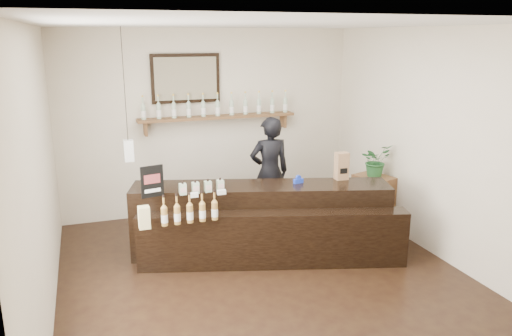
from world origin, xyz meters
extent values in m
plane|color=black|center=(0.00, 0.00, 0.00)|extent=(5.00, 5.00, 0.00)
plane|color=beige|center=(0.00, 2.50, 1.40)|extent=(4.50, 0.00, 4.50)
plane|color=beige|center=(0.00, -2.50, 1.40)|extent=(4.50, 0.00, 4.50)
plane|color=beige|center=(-2.25, 0.00, 1.40)|extent=(0.00, 5.00, 5.00)
plane|color=beige|center=(2.25, 0.00, 1.40)|extent=(0.00, 5.00, 5.00)
plane|color=white|center=(0.00, 0.00, 2.80)|extent=(5.00, 5.00, 0.00)
cube|color=brown|center=(0.10, 2.37, 1.50)|extent=(2.40, 0.25, 0.04)
cube|color=brown|center=(-0.98, 2.40, 1.38)|extent=(0.04, 0.20, 0.20)
cube|color=brown|center=(1.18, 2.40, 1.38)|extent=(0.04, 0.20, 0.20)
cube|color=black|center=(-0.35, 2.47, 2.08)|extent=(1.02, 0.04, 0.72)
cube|color=#3E3728|center=(-0.35, 2.44, 2.08)|extent=(0.92, 0.01, 0.62)
cube|color=white|center=(-1.30, 1.60, 1.25)|extent=(0.12, 0.12, 0.28)
cylinder|color=black|center=(-1.30, 1.60, 2.09)|extent=(0.01, 0.01, 1.41)
cylinder|color=#AAC1A2|center=(-1.00, 2.37, 1.62)|extent=(0.07, 0.07, 0.20)
cone|color=#AAC1A2|center=(-1.00, 2.37, 1.75)|extent=(0.07, 0.07, 0.05)
cylinder|color=#AAC1A2|center=(-1.00, 2.37, 1.81)|extent=(0.02, 0.02, 0.07)
cylinder|color=gold|center=(-1.00, 2.37, 1.86)|extent=(0.03, 0.03, 0.02)
cylinder|color=white|center=(-1.00, 2.37, 1.60)|extent=(0.07, 0.07, 0.09)
cylinder|color=#AAC1A2|center=(-0.78, 2.37, 1.62)|extent=(0.07, 0.07, 0.20)
cone|color=#AAC1A2|center=(-0.78, 2.37, 1.75)|extent=(0.07, 0.07, 0.05)
cylinder|color=#AAC1A2|center=(-0.78, 2.37, 1.81)|extent=(0.02, 0.02, 0.07)
cylinder|color=gold|center=(-0.78, 2.37, 1.86)|extent=(0.03, 0.03, 0.02)
cylinder|color=white|center=(-0.78, 2.37, 1.60)|extent=(0.07, 0.07, 0.09)
cylinder|color=#AAC1A2|center=(-0.56, 2.37, 1.62)|extent=(0.07, 0.07, 0.20)
cone|color=#AAC1A2|center=(-0.56, 2.37, 1.75)|extent=(0.07, 0.07, 0.05)
cylinder|color=#AAC1A2|center=(-0.56, 2.37, 1.81)|extent=(0.02, 0.02, 0.07)
cylinder|color=gold|center=(-0.56, 2.37, 1.86)|extent=(0.03, 0.03, 0.02)
cylinder|color=white|center=(-0.56, 2.37, 1.60)|extent=(0.07, 0.07, 0.09)
cylinder|color=#AAC1A2|center=(-0.34, 2.37, 1.62)|extent=(0.07, 0.07, 0.20)
cone|color=#AAC1A2|center=(-0.34, 2.37, 1.75)|extent=(0.07, 0.07, 0.05)
cylinder|color=#AAC1A2|center=(-0.34, 2.37, 1.81)|extent=(0.02, 0.02, 0.07)
cylinder|color=gold|center=(-0.34, 2.37, 1.86)|extent=(0.03, 0.03, 0.02)
cylinder|color=white|center=(-0.34, 2.37, 1.60)|extent=(0.07, 0.07, 0.09)
cylinder|color=#AAC1A2|center=(-0.12, 2.37, 1.62)|extent=(0.07, 0.07, 0.20)
cone|color=#AAC1A2|center=(-0.12, 2.37, 1.75)|extent=(0.07, 0.07, 0.05)
cylinder|color=#AAC1A2|center=(-0.12, 2.37, 1.81)|extent=(0.02, 0.02, 0.07)
cylinder|color=gold|center=(-0.12, 2.37, 1.86)|extent=(0.03, 0.03, 0.02)
cylinder|color=white|center=(-0.12, 2.37, 1.60)|extent=(0.07, 0.07, 0.09)
cylinder|color=#AAC1A2|center=(0.10, 2.37, 1.62)|extent=(0.07, 0.07, 0.20)
cone|color=#AAC1A2|center=(0.10, 2.37, 1.75)|extent=(0.07, 0.07, 0.05)
cylinder|color=#AAC1A2|center=(0.10, 2.37, 1.81)|extent=(0.02, 0.02, 0.07)
cylinder|color=gold|center=(0.10, 2.37, 1.86)|extent=(0.03, 0.03, 0.02)
cylinder|color=white|center=(0.10, 2.37, 1.60)|extent=(0.07, 0.07, 0.09)
cylinder|color=#AAC1A2|center=(0.32, 2.37, 1.62)|extent=(0.07, 0.07, 0.20)
cone|color=#AAC1A2|center=(0.32, 2.37, 1.75)|extent=(0.07, 0.07, 0.05)
cylinder|color=#AAC1A2|center=(0.32, 2.37, 1.81)|extent=(0.02, 0.02, 0.07)
cylinder|color=gold|center=(0.32, 2.37, 1.86)|extent=(0.03, 0.03, 0.02)
cylinder|color=white|center=(0.32, 2.37, 1.60)|extent=(0.07, 0.07, 0.09)
cylinder|color=#AAC1A2|center=(0.54, 2.37, 1.62)|extent=(0.07, 0.07, 0.20)
cone|color=#AAC1A2|center=(0.54, 2.37, 1.75)|extent=(0.07, 0.07, 0.05)
cylinder|color=#AAC1A2|center=(0.54, 2.37, 1.81)|extent=(0.02, 0.02, 0.07)
cylinder|color=gold|center=(0.54, 2.37, 1.86)|extent=(0.03, 0.03, 0.02)
cylinder|color=white|center=(0.54, 2.37, 1.60)|extent=(0.07, 0.07, 0.09)
cylinder|color=#AAC1A2|center=(0.76, 2.37, 1.62)|extent=(0.07, 0.07, 0.20)
cone|color=#AAC1A2|center=(0.76, 2.37, 1.75)|extent=(0.07, 0.07, 0.05)
cylinder|color=#AAC1A2|center=(0.76, 2.37, 1.81)|extent=(0.02, 0.02, 0.07)
cylinder|color=gold|center=(0.76, 2.37, 1.86)|extent=(0.03, 0.03, 0.02)
cylinder|color=white|center=(0.76, 2.37, 1.60)|extent=(0.07, 0.07, 0.09)
cylinder|color=#AAC1A2|center=(0.98, 2.37, 1.62)|extent=(0.07, 0.07, 0.20)
cone|color=#AAC1A2|center=(0.98, 2.37, 1.75)|extent=(0.07, 0.07, 0.05)
cylinder|color=#AAC1A2|center=(0.98, 2.37, 1.81)|extent=(0.02, 0.02, 0.07)
cylinder|color=gold|center=(0.98, 2.37, 1.86)|extent=(0.03, 0.03, 0.02)
cylinder|color=white|center=(0.98, 2.37, 1.60)|extent=(0.07, 0.07, 0.09)
cylinder|color=#AAC1A2|center=(1.20, 2.37, 1.62)|extent=(0.07, 0.07, 0.20)
cone|color=#AAC1A2|center=(1.20, 2.37, 1.75)|extent=(0.07, 0.07, 0.05)
cylinder|color=#AAC1A2|center=(1.20, 2.37, 1.81)|extent=(0.02, 0.02, 0.07)
cylinder|color=gold|center=(1.20, 2.37, 1.86)|extent=(0.03, 0.03, 0.02)
cylinder|color=white|center=(1.20, 2.37, 1.60)|extent=(0.07, 0.07, 0.09)
cube|color=black|center=(0.20, 0.70, 0.45)|extent=(3.23, 1.45, 0.89)
cube|color=black|center=(0.20, 0.28, 0.34)|extent=(3.15, 1.18, 0.68)
cube|color=white|center=(-0.70, 0.49, 0.92)|extent=(0.10, 0.04, 0.05)
cube|color=white|center=(-0.37, 0.49, 0.92)|extent=(0.10, 0.04, 0.05)
cube|color=#D0C27F|center=(-1.29, 0.28, 0.74)|extent=(0.12, 0.12, 0.12)
cube|color=#D0C27F|center=(-1.29, 0.28, 0.86)|extent=(0.12, 0.12, 0.12)
cube|color=#AAC1A2|center=(-0.79, 0.65, 0.96)|extent=(0.08, 0.08, 0.13)
cube|color=beige|center=(-0.79, 0.61, 0.96)|extent=(0.07, 0.00, 0.06)
cylinder|color=black|center=(-0.79, 0.65, 1.03)|extent=(0.02, 0.02, 0.03)
cube|color=#AAC1A2|center=(-0.64, 0.65, 0.96)|extent=(0.08, 0.08, 0.13)
cube|color=beige|center=(-0.64, 0.61, 0.96)|extent=(0.07, 0.00, 0.06)
cylinder|color=black|center=(-0.64, 0.65, 1.03)|extent=(0.02, 0.02, 0.03)
cube|color=#AAC1A2|center=(-0.49, 0.65, 0.96)|extent=(0.08, 0.08, 0.13)
cube|color=beige|center=(-0.49, 0.61, 0.96)|extent=(0.07, 0.00, 0.06)
cylinder|color=black|center=(-0.49, 0.65, 1.03)|extent=(0.02, 0.02, 0.03)
cube|color=#AAC1A2|center=(-0.34, 0.65, 0.96)|extent=(0.08, 0.08, 0.13)
cube|color=beige|center=(-0.34, 0.61, 0.96)|extent=(0.07, 0.00, 0.06)
cylinder|color=black|center=(-0.34, 0.65, 1.03)|extent=(0.02, 0.02, 0.03)
cylinder|color=#A17636|center=(-1.07, 0.28, 0.78)|extent=(0.07, 0.07, 0.20)
cone|color=#A17636|center=(-1.07, 0.28, 0.91)|extent=(0.07, 0.07, 0.05)
cylinder|color=#A17636|center=(-1.07, 0.28, 0.97)|extent=(0.02, 0.02, 0.07)
cylinder|color=black|center=(-1.07, 0.28, 1.01)|extent=(0.03, 0.03, 0.02)
cylinder|color=white|center=(-1.07, 0.28, 0.76)|extent=(0.07, 0.07, 0.09)
cylinder|color=#A17636|center=(-0.93, 0.28, 0.78)|extent=(0.07, 0.07, 0.20)
cone|color=#A17636|center=(-0.93, 0.28, 0.91)|extent=(0.07, 0.07, 0.05)
cylinder|color=#A17636|center=(-0.93, 0.28, 0.97)|extent=(0.02, 0.02, 0.07)
cylinder|color=black|center=(-0.93, 0.28, 1.01)|extent=(0.03, 0.03, 0.02)
cylinder|color=white|center=(-0.93, 0.28, 0.76)|extent=(0.07, 0.07, 0.09)
cylinder|color=#A17636|center=(-0.79, 0.28, 0.78)|extent=(0.07, 0.07, 0.20)
cone|color=#A17636|center=(-0.79, 0.28, 0.91)|extent=(0.07, 0.07, 0.05)
cylinder|color=#A17636|center=(-0.79, 0.28, 0.97)|extent=(0.02, 0.02, 0.07)
cylinder|color=black|center=(-0.79, 0.28, 1.01)|extent=(0.03, 0.03, 0.02)
cylinder|color=white|center=(-0.79, 0.28, 0.76)|extent=(0.07, 0.07, 0.09)
cylinder|color=#A17636|center=(-0.65, 0.28, 0.78)|extent=(0.07, 0.07, 0.20)
cone|color=#A17636|center=(-0.65, 0.28, 0.91)|extent=(0.07, 0.07, 0.05)
cylinder|color=#A17636|center=(-0.65, 0.28, 0.97)|extent=(0.02, 0.02, 0.07)
cylinder|color=black|center=(-0.65, 0.28, 1.01)|extent=(0.03, 0.03, 0.02)
cylinder|color=white|center=(-0.65, 0.28, 0.76)|extent=(0.07, 0.07, 0.09)
cylinder|color=#A17636|center=(-0.51, 0.28, 0.78)|extent=(0.07, 0.07, 0.20)
cone|color=#A17636|center=(-0.51, 0.28, 0.91)|extent=(0.07, 0.07, 0.05)
cylinder|color=#A17636|center=(-0.51, 0.28, 0.97)|extent=(0.02, 0.02, 0.07)
cylinder|color=black|center=(-0.51, 0.28, 1.01)|extent=(0.03, 0.03, 0.02)
cylinder|color=white|center=(-0.51, 0.28, 0.76)|extent=(0.07, 0.07, 0.09)
cube|color=black|center=(-1.14, 0.66, 1.08)|extent=(0.26, 0.07, 0.37)
cube|color=maroon|center=(-1.14, 0.65, 1.11)|extent=(0.19, 0.04, 0.11)
cube|color=white|center=(-1.14, 0.65, 0.97)|extent=(0.19, 0.04, 0.04)
cube|color=#855F40|center=(1.26, 0.60, 1.07)|extent=(0.16, 0.13, 0.35)
cube|color=black|center=(1.26, 0.54, 1.02)|extent=(0.10, 0.00, 0.07)
cube|color=#1A35B6|center=(0.67, 0.62, 0.92)|extent=(0.13, 0.07, 0.06)
cylinder|color=#1A35B6|center=(0.67, 0.62, 0.97)|extent=(0.07, 0.04, 0.07)
cube|color=brown|center=(2.00, 0.97, 0.38)|extent=(0.53, 0.62, 0.77)
imported|color=#26602D|center=(2.00, 0.97, 1.00)|extent=(0.49, 0.45, 0.46)
imported|color=black|center=(0.63, 1.55, 0.90)|extent=(0.67, 0.45, 1.81)
camera|label=1|loc=(-1.80, -4.88, 2.69)|focal=35.00mm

